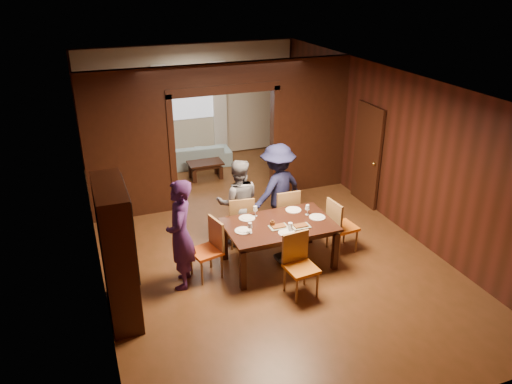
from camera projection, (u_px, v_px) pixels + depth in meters
name	position (u px, v px, depth m)	size (l,w,h in m)	color
floor	(252.00, 234.00, 9.33)	(9.00, 9.00, 0.00)	#523317
ceiling	(252.00, 79.00, 8.14)	(5.50, 9.00, 0.02)	silver
room_walls	(220.00, 129.00, 10.32)	(5.52, 9.01, 2.90)	black
person_purple	(181.00, 235.00, 7.52)	(0.64, 0.42, 1.76)	#381A4C
person_grey	(238.00, 203.00, 8.73)	(0.77, 0.60, 1.59)	#5C5D64
person_navy	(278.00, 190.00, 9.08)	(1.12, 0.64, 1.73)	#161737
sofa	(193.00, 155.00, 12.45)	(1.87, 0.73, 0.55)	#9BBECA
serving_bowl	(285.00, 219.00, 8.15)	(0.33, 0.33, 0.08)	black
dining_table	(279.00, 244.00, 8.25)	(1.76, 1.09, 0.76)	black
coffee_table	(206.00, 170.00, 11.75)	(0.80, 0.50, 0.40)	black
chair_left	(206.00, 250.00, 7.88)	(0.44, 0.44, 0.97)	#E45715
chair_right	(343.00, 225.00, 8.63)	(0.44, 0.44, 0.97)	orange
chair_far_l	(240.00, 220.00, 8.82)	(0.44, 0.44, 0.97)	#DD5E14
chair_far_r	(284.00, 212.00, 9.09)	(0.44, 0.44, 0.97)	#CC5913
chair_near	(301.00, 267.00, 7.44)	(0.44, 0.44, 0.97)	#CD6A13
hutch	(117.00, 252.00, 6.82)	(0.40, 1.20, 2.00)	black
door_right	(367.00, 155.00, 10.20)	(0.06, 0.90, 2.10)	black
window_far	(190.00, 93.00, 12.42)	(1.20, 0.03, 1.30)	silver
curtain_left	(162.00, 114.00, 12.32)	(0.35, 0.06, 2.40)	white
curtain_right	(220.00, 108.00, 12.81)	(0.35, 0.06, 2.40)	white
plate_left	(243.00, 231.00, 7.87)	(0.27, 0.27, 0.01)	silver
plate_far_l	(247.00, 218.00, 8.26)	(0.27, 0.27, 0.01)	silver
plate_far_r	(293.00, 210.00, 8.55)	(0.27, 0.27, 0.01)	white
plate_right	(317.00, 217.00, 8.30)	(0.27, 0.27, 0.01)	silver
plate_near	(287.00, 233.00, 7.81)	(0.27, 0.27, 0.01)	silver
platter_a	(279.00, 227.00, 7.97)	(0.30, 0.20, 0.04)	gray
platter_b	(301.00, 226.00, 7.99)	(0.30, 0.20, 0.04)	gray
wineglass_left	(250.00, 228.00, 7.77)	(0.08, 0.08, 0.18)	silver
wineglass_far	(255.00, 211.00, 8.31)	(0.08, 0.08, 0.18)	white
wineglass_right	(307.00, 210.00, 8.36)	(0.08, 0.08, 0.18)	white
tumbler	(290.00, 227.00, 7.85)	(0.07, 0.07, 0.14)	silver
condiment_jar	(272.00, 223.00, 7.99)	(0.08, 0.08, 0.11)	#502C12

